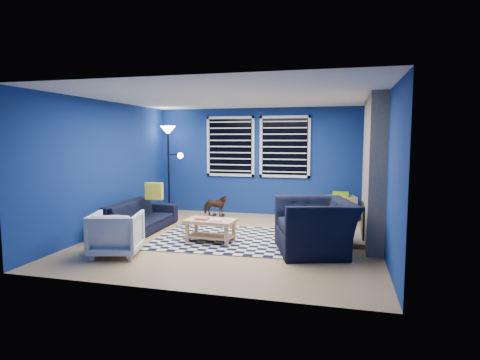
# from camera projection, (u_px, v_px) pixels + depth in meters

# --- Properties ---
(floor) EXTENTS (5.00, 5.00, 0.00)m
(floor) POSITION_uv_depth(u_px,v_px,m) (233.00, 239.00, 7.14)
(floor) COLOR tan
(floor) RESTS_ON ground
(ceiling) EXTENTS (5.00, 5.00, 0.00)m
(ceiling) POSITION_uv_depth(u_px,v_px,m) (233.00, 97.00, 6.88)
(ceiling) COLOR white
(ceiling) RESTS_ON wall_back
(wall_back) EXTENTS (5.00, 0.00, 5.00)m
(wall_back) POSITION_uv_depth(u_px,v_px,m) (261.00, 162.00, 9.42)
(wall_back) COLOR navy
(wall_back) RESTS_ON floor
(wall_left) EXTENTS (0.00, 5.00, 5.00)m
(wall_left) POSITION_uv_depth(u_px,v_px,m) (107.00, 167.00, 7.63)
(wall_left) COLOR navy
(wall_left) RESTS_ON floor
(wall_right) EXTENTS (0.00, 5.00, 5.00)m
(wall_right) POSITION_uv_depth(u_px,v_px,m) (384.00, 173.00, 6.39)
(wall_right) COLOR navy
(wall_right) RESTS_ON floor
(fireplace) EXTENTS (0.65, 2.00, 2.50)m
(fireplace) POSITION_uv_depth(u_px,v_px,m) (372.00, 173.00, 6.91)
(fireplace) COLOR gray
(fireplace) RESTS_ON floor
(window_left) EXTENTS (1.17, 0.06, 1.42)m
(window_left) POSITION_uv_depth(u_px,v_px,m) (230.00, 146.00, 9.53)
(window_left) COLOR black
(window_left) RESTS_ON wall_back
(window_right) EXTENTS (1.17, 0.06, 1.42)m
(window_right) POSITION_uv_depth(u_px,v_px,m) (285.00, 147.00, 9.21)
(window_right) COLOR black
(window_right) RESTS_ON wall_back
(tv) EXTENTS (0.07, 1.00, 0.58)m
(tv) POSITION_uv_depth(u_px,v_px,m) (372.00, 157.00, 8.31)
(tv) COLOR black
(tv) RESTS_ON wall_right
(rug) EXTENTS (2.58, 2.11, 0.02)m
(rug) POSITION_uv_depth(u_px,v_px,m) (228.00, 239.00, 7.16)
(rug) COLOR black
(rug) RESTS_ON floor
(sofa) EXTENTS (2.00, 0.81, 0.58)m
(sofa) POSITION_uv_depth(u_px,v_px,m) (139.00, 217.00, 7.73)
(sofa) COLOR black
(sofa) RESTS_ON floor
(armchair_big) EXTENTS (1.55, 1.44, 0.83)m
(armchair_big) POSITION_uv_depth(u_px,v_px,m) (315.00, 226.00, 6.32)
(armchair_big) COLOR black
(armchair_big) RESTS_ON floor
(armchair_bent) EXTENTS (0.89, 0.90, 0.68)m
(armchair_bent) POSITION_uv_depth(u_px,v_px,m) (116.00, 234.00, 6.16)
(armchair_bent) COLOR gray
(armchair_bent) RESTS_ON floor
(rocking_horse) EXTENTS (0.32, 0.57, 0.46)m
(rocking_horse) POSITION_uv_depth(u_px,v_px,m) (215.00, 205.00, 8.95)
(rocking_horse) COLOR #452416
(rocking_horse) RESTS_ON floor
(coffee_table) EXTENTS (0.87, 0.54, 0.42)m
(coffee_table) POSITION_uv_depth(u_px,v_px,m) (211.00, 226.00, 6.91)
(coffee_table) COLOR tan
(coffee_table) RESTS_ON rug
(cabinet) EXTENTS (0.73, 0.58, 0.62)m
(cabinet) POSITION_uv_depth(u_px,v_px,m) (340.00, 207.00, 8.83)
(cabinet) COLOR tan
(cabinet) RESTS_ON floor
(floor_lamp) EXTENTS (0.57, 0.35, 2.08)m
(floor_lamp) POSITION_uv_depth(u_px,v_px,m) (169.00, 142.00, 9.43)
(floor_lamp) COLOR black
(floor_lamp) RESTS_ON floor
(throw_pillow) EXTENTS (0.36, 0.12, 0.33)m
(throw_pillow) POSITION_uv_depth(u_px,v_px,m) (154.00, 191.00, 7.98)
(throw_pillow) COLOR gold
(throw_pillow) RESTS_ON sofa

